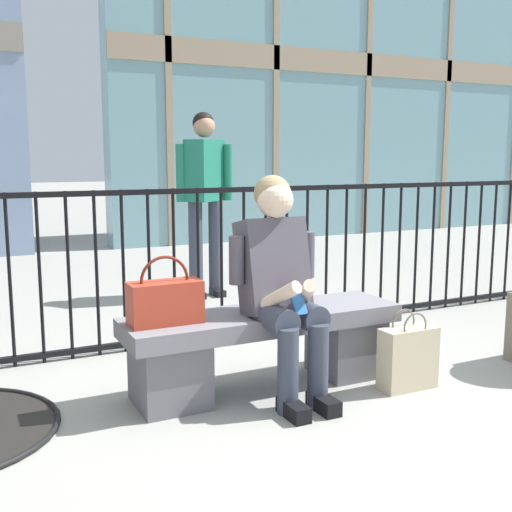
% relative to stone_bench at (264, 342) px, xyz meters
% --- Properties ---
extents(ground_plane, '(60.00, 60.00, 0.00)m').
position_rel_stone_bench_xyz_m(ground_plane, '(0.00, 0.00, -0.27)').
color(ground_plane, '#9E9B93').
extents(stone_bench, '(1.60, 0.44, 0.45)m').
position_rel_stone_bench_xyz_m(stone_bench, '(0.00, 0.00, 0.00)').
color(stone_bench, slate).
rests_on(stone_bench, ground).
extents(seated_person_with_phone, '(0.52, 0.66, 1.21)m').
position_rel_stone_bench_xyz_m(seated_person_with_phone, '(0.04, -0.13, 0.38)').
color(seated_person_with_phone, '#383D4C').
rests_on(seated_person_with_phone, ground).
extents(handbag_on_bench, '(0.38, 0.16, 0.36)m').
position_rel_stone_bench_xyz_m(handbag_on_bench, '(-0.58, -0.01, 0.30)').
color(handbag_on_bench, '#B23823').
rests_on(handbag_on_bench, stone_bench).
extents(shopping_bag, '(0.34, 0.14, 0.45)m').
position_rel_stone_bench_xyz_m(shopping_bag, '(0.73, -0.37, -0.09)').
color(shopping_bag, beige).
rests_on(shopping_bag, ground).
extents(bystander_at_railing, '(0.55, 0.40, 1.71)m').
position_rel_stone_bench_xyz_m(bystander_at_railing, '(0.60, 2.38, 0.73)').
color(bystander_at_railing, '#383D4C').
rests_on(bystander_at_railing, ground).
extents(plaza_railing, '(9.25, 0.04, 1.10)m').
position_rel_stone_bench_xyz_m(plaza_railing, '(0.00, 1.02, 0.28)').
color(plaza_railing, black).
rests_on(plaza_railing, ground).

